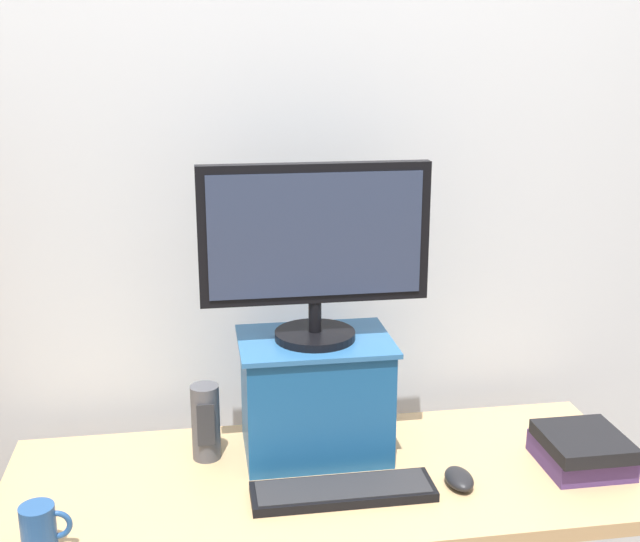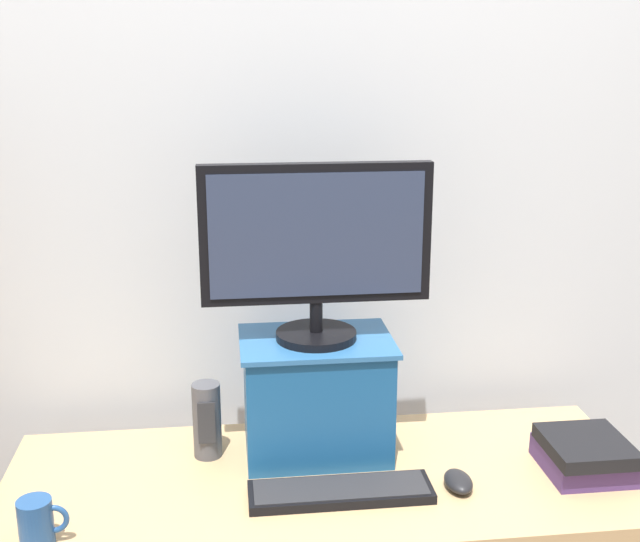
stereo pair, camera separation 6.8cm
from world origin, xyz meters
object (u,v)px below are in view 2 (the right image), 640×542
object	(u,v)px
riser_box	(316,393)
coffee_mug	(37,522)
keyboard	(341,492)
desk	(325,505)
book_stack	(585,455)
computer_monitor	(316,245)
desk_speaker	(207,420)
computer_mouse	(458,481)

from	to	relation	value
riser_box	coffee_mug	world-z (taller)	riser_box
keyboard	coffee_mug	world-z (taller)	coffee_mug
desk	keyboard	world-z (taller)	keyboard
keyboard	book_stack	bearing A→B (deg)	3.99
computer_monitor	desk_speaker	size ratio (longest dim) A/B	2.86
coffee_mug	keyboard	bearing A→B (deg)	9.24
computer_monitor	desk	bearing A→B (deg)	-87.13
keyboard	computer_mouse	size ratio (longest dim) A/B	4.09
book_stack	coffee_mug	world-z (taller)	coffee_mug
coffee_mug	book_stack	bearing A→B (deg)	6.72
computer_monitor	keyboard	distance (m)	0.58
desk	computer_mouse	size ratio (longest dim) A/B	14.88
desk	riser_box	distance (m)	0.27
riser_box	desk_speaker	distance (m)	0.28
computer_monitor	keyboard	xyz separation A→B (m)	(0.03, -0.23, -0.53)
keyboard	desk	bearing A→B (deg)	103.10
riser_box	computer_monitor	world-z (taller)	computer_monitor
keyboard	computer_mouse	bearing A→B (deg)	0.51
computer_mouse	keyboard	bearing A→B (deg)	-179.49
riser_box	desk_speaker	bearing A→B (deg)	179.66
computer_monitor	coffee_mug	size ratio (longest dim) A/B	5.32
riser_box	computer_mouse	size ratio (longest dim) A/B	3.65
keyboard	computer_mouse	xyz separation A→B (m)	(0.28, 0.00, 0.01)
riser_box	desk_speaker	size ratio (longest dim) A/B	1.95
coffee_mug	desk_speaker	xyz separation A→B (m)	(0.35, 0.34, 0.05)
riser_box	computer_monitor	bearing A→B (deg)	-90.00
computer_monitor	riser_box	bearing A→B (deg)	90.00
riser_box	book_stack	xyz separation A→B (m)	(0.64, -0.19, -0.11)
desk	computer_mouse	bearing A→B (deg)	-17.63
riser_box	computer_mouse	bearing A→B (deg)	-36.53
desk	computer_monitor	world-z (taller)	computer_monitor
riser_box	keyboard	xyz separation A→B (m)	(0.03, -0.23, -0.15)
keyboard	book_stack	distance (m)	0.61
computer_mouse	coffee_mug	distance (m)	0.94
riser_box	computer_mouse	distance (m)	0.41
computer_monitor	coffee_mug	distance (m)	0.86
riser_box	desk	bearing A→B (deg)	-87.17
keyboard	coffee_mug	distance (m)	0.66
riser_box	coffee_mug	size ratio (longest dim) A/B	3.63
computer_mouse	book_stack	xyz separation A→B (m)	(0.33, 0.04, 0.03)
keyboard	desk_speaker	size ratio (longest dim) A/B	2.18
desk	riser_box	size ratio (longest dim) A/B	4.07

